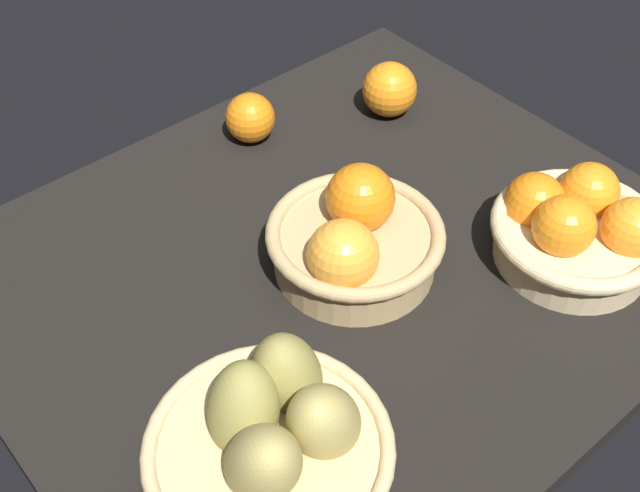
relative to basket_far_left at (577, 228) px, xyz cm
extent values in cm
cube|color=black|center=(22.61, -17.71, -5.97)|extent=(84.00, 72.00, 3.00)
cylinder|color=#D3BC8C|center=(0.36, 0.36, -2.01)|extent=(18.74, 18.74, 4.92)
torus|color=#D3BC8C|center=(0.36, 0.36, 0.45)|extent=(20.79, 20.79, 2.05)
sphere|color=orange|center=(-4.65, -2.19, 1.63)|extent=(7.38, 7.38, 7.38)
sphere|color=orange|center=(3.54, 0.13, 2.63)|extent=(7.38, 7.38, 7.38)
sphere|color=orange|center=(1.62, -5.45, 1.39)|extent=(7.38, 7.38, 7.38)
sphere|color=orange|center=(-2.86, 5.20, 2.01)|extent=(7.38, 7.38, 7.38)
cylinder|color=tan|center=(46.40, -0.22, -1.97)|extent=(22.36, 22.36, 5.00)
torus|color=tan|center=(46.40, -0.22, 0.53)|extent=(23.86, 23.86, 1.50)
ellipsoid|color=tan|center=(48.56, 1.87, 2.78)|extent=(9.06, 12.80, 14.18)
ellipsoid|color=olive|center=(40.75, -4.41, 2.09)|extent=(9.84, 8.37, 12.70)
ellipsoid|color=olive|center=(46.52, -3.75, 2.66)|extent=(11.62, 10.67, 12.30)
ellipsoid|color=tan|center=(41.44, 1.94, 2.33)|extent=(13.16, 11.30, 13.88)
cylinder|color=tan|center=(21.44, -15.76, -1.73)|extent=(19.41, 19.41, 5.49)
torus|color=tan|center=(21.44, -15.76, 1.02)|extent=(21.19, 21.19, 1.78)
sphere|color=orange|center=(19.00, -17.33, 3.80)|extent=(8.27, 8.27, 8.27)
sphere|color=#F49E33|center=(25.85, -13.01, 2.46)|extent=(8.27, 8.27, 8.27)
sphere|color=orange|center=(-3.40, -35.76, -0.48)|extent=(7.98, 7.98, 7.98)
sphere|color=orange|center=(15.76, -43.90, -0.95)|extent=(7.04, 7.04, 7.04)
camera|label=1|loc=(69.04, 33.79, 68.20)|focal=46.19mm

